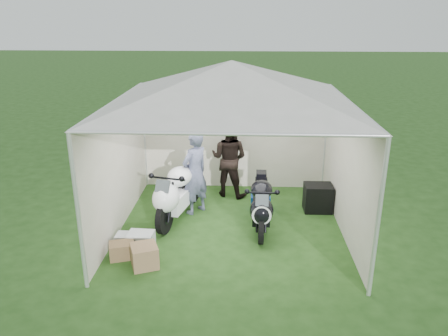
% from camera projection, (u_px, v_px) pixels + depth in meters
% --- Properties ---
extents(ground, '(80.00, 80.00, 0.00)m').
position_uv_depth(ground, '(231.00, 226.00, 8.07)').
color(ground, '#1D3F13').
rests_on(ground, ground).
extents(canopy_tent, '(5.66, 5.66, 3.00)m').
position_uv_depth(canopy_tent, '(232.00, 86.00, 7.24)').
color(canopy_tent, silver).
rests_on(canopy_tent, ground).
extents(motorcycle_white, '(0.76, 2.03, 1.01)m').
position_uv_depth(motorcycle_white, '(177.00, 191.00, 8.19)').
color(motorcycle_white, black).
rests_on(motorcycle_white, ground).
extents(motorcycle_black, '(0.43, 1.81, 0.89)m').
position_uv_depth(motorcycle_black, '(261.00, 203.00, 7.83)').
color(motorcycle_black, black).
rests_on(motorcycle_black, ground).
extents(paddock_stand, '(0.39, 0.25, 0.29)m').
position_uv_depth(paddock_stand, '(261.00, 203.00, 8.72)').
color(paddock_stand, '#0F42B5').
rests_on(paddock_stand, ground).
extents(person_dark_jacket, '(0.98, 0.87, 1.66)m').
position_uv_depth(person_dark_jacket, '(229.00, 158.00, 9.20)').
color(person_dark_jacket, black).
rests_on(person_dark_jacket, ground).
extents(person_blue_jacket, '(0.69, 0.71, 1.65)m').
position_uv_depth(person_blue_jacket, '(195.00, 173.00, 8.38)').
color(person_blue_jacket, slate).
rests_on(person_blue_jacket, ground).
extents(equipment_box, '(0.55, 0.44, 0.54)m').
position_uv_depth(equipment_box, '(318.00, 198.00, 8.63)').
color(equipment_box, black).
rests_on(equipment_box, ground).
extents(crate_0, '(0.44, 0.35, 0.28)m').
position_uv_depth(crate_0, '(141.00, 241.00, 7.27)').
color(crate_0, silver).
rests_on(crate_0, ground).
extents(crate_1, '(0.51, 0.51, 0.35)m').
position_uv_depth(crate_1, '(145.00, 256.00, 6.74)').
color(crate_1, olive).
rests_on(crate_1, ground).
extents(crate_2, '(0.32, 0.27, 0.23)m').
position_uv_depth(crate_2, '(126.00, 240.00, 7.34)').
color(crate_2, '#BABDC3').
rests_on(crate_2, ground).
extents(crate_3, '(0.46, 0.38, 0.26)m').
position_uv_depth(crate_3, '(122.00, 250.00, 6.99)').
color(crate_3, brown).
rests_on(crate_3, ground).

